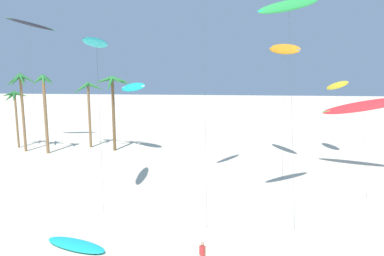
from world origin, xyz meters
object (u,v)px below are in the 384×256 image
at_px(palm_tree_1, 21,87).
at_px(person_near_left, 202,254).
at_px(flying_kite_2, 96,43).
at_px(palm_tree_2, 44,94).
at_px(palm_tree_0, 15,100).
at_px(flying_kite_5, 30,24).
at_px(flying_kite_8, 337,85).
at_px(flying_kite_7, 363,106).
at_px(flying_kite_3, 133,87).
at_px(palm_tree_4, 113,89).
at_px(flying_kite_6, 284,49).
at_px(flying_kite_4, 289,5).
at_px(grounded_kite_1, 76,245).
at_px(palm_tree_3, 88,94).

xyz_separation_m(palm_tree_1, person_near_left, (26.90, -27.93, -8.23)).
bearing_deg(flying_kite_2, palm_tree_2, 128.77).
bearing_deg(palm_tree_0, flying_kite_2, -45.40).
bearing_deg(flying_kite_5, palm_tree_2, -52.41).
bearing_deg(palm_tree_1, person_near_left, -46.08).
xyz_separation_m(flying_kite_2, flying_kite_5, (-17.88, 22.49, 4.16)).
bearing_deg(flying_kite_8, flying_kite_7, -86.22).
distance_m(flying_kite_3, flying_kite_5, 18.91).
relative_size(palm_tree_2, flying_kite_2, 0.76).
height_order(palm_tree_1, palm_tree_4, palm_tree_1).
bearing_deg(flying_kite_6, palm_tree_4, 168.36).
bearing_deg(flying_kite_4, palm_tree_2, 148.71).
bearing_deg(flying_kite_7, flying_kite_5, 165.81).
xyz_separation_m(palm_tree_1, flying_kite_7, (43.33, -6.42, -1.56)).
xyz_separation_m(flying_kite_2, person_near_left, (9.54, -10.11, -12.92)).
xyz_separation_m(flying_kite_3, person_near_left, (11.26, -28.37, -8.22)).
height_order(palm_tree_4, person_near_left, palm_tree_4).
height_order(flying_kite_7, grounded_kite_1, flying_kite_7).
distance_m(palm_tree_2, flying_kite_7, 40.03).
height_order(palm_tree_2, flying_kite_7, palm_tree_2).
xyz_separation_m(palm_tree_1, palm_tree_3, (8.24, 3.36, -1.18)).
height_order(palm_tree_1, flying_kite_3, palm_tree_1).
bearing_deg(palm_tree_2, flying_kite_4, -31.29).
relative_size(palm_tree_2, flying_kite_8, 1.04).
height_order(palm_tree_0, flying_kite_3, flying_kite_3).
relative_size(flying_kite_4, person_near_left, 10.66).
xyz_separation_m(palm_tree_0, palm_tree_2, (6.02, -2.95, 1.14)).
relative_size(flying_kite_6, grounded_kite_1, 3.08).
height_order(palm_tree_0, palm_tree_1, palm_tree_1).
xyz_separation_m(flying_kite_4, person_near_left, (-5.94, -9.40, -15.57)).
bearing_deg(person_near_left, flying_kite_2, 133.35).
distance_m(palm_tree_1, flying_kite_7, 43.83).
relative_size(flying_kite_7, flying_kite_8, 1.08).
distance_m(palm_tree_3, person_near_left, 37.10).
relative_size(flying_kite_7, grounded_kite_1, 2.33).
height_order(palm_tree_0, palm_tree_3, palm_tree_3).
bearing_deg(flying_kite_4, flying_kite_7, 49.10).
height_order(palm_tree_1, flying_kite_4, flying_kite_4).
distance_m(palm_tree_3, flying_kite_2, 23.79).
distance_m(palm_tree_3, flying_kite_7, 36.43).
height_order(palm_tree_0, person_near_left, palm_tree_0).
xyz_separation_m(palm_tree_4, flying_kite_2, (4.89, -19.44, 5.09)).
bearing_deg(palm_tree_1, flying_kite_6, -4.93).
bearing_deg(palm_tree_2, palm_tree_1, 167.48).
relative_size(flying_kite_5, grounded_kite_1, 3.95).
bearing_deg(flying_kite_5, flying_kite_4, -34.82).
relative_size(palm_tree_0, person_near_left, 5.07).
bearing_deg(flying_kite_7, palm_tree_0, 169.39).
distance_m(flying_kite_2, grounded_kite_1, 16.05).
height_order(palm_tree_2, person_near_left, palm_tree_2).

